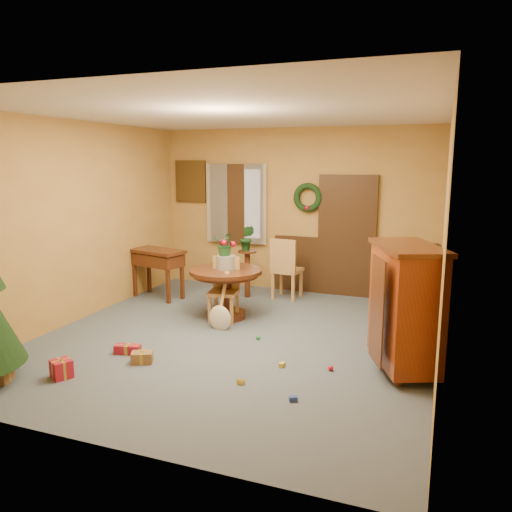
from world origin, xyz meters
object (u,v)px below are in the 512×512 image
at_px(dining_table, 226,284).
at_px(writing_desk, 158,262).
at_px(sideboard, 405,304).
at_px(chair_near, 225,287).

height_order(dining_table, writing_desk, writing_desk).
relative_size(dining_table, sideboard, 0.76).
distance_m(chair_near, sideboard, 2.80).
distance_m(dining_table, chair_near, 0.10).
bearing_deg(dining_table, sideboard, -22.02).
relative_size(chair_near, writing_desk, 0.91).
height_order(chair_near, sideboard, sideboard).
xyz_separation_m(dining_table, writing_desk, (-1.55, 0.63, 0.11)).
distance_m(writing_desk, sideboard, 4.52).
bearing_deg(writing_desk, sideboard, -22.01).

